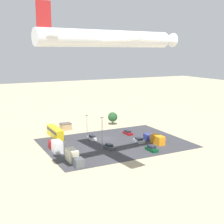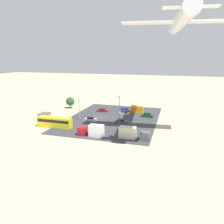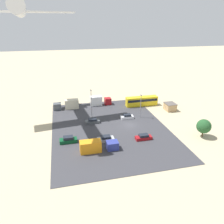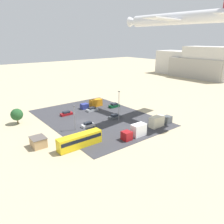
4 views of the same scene
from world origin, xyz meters
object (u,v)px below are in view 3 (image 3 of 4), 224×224
Objects in this scene: parked_truck_0 at (99,101)px; parked_truck_2 at (97,146)px; shed_building at (170,107)px; parked_car_3 at (127,117)px; parked_car_0 at (106,139)px; bus at (142,101)px; parked_car_4 at (68,140)px; airplane at (19,9)px; parked_car_1 at (144,137)px; parked_truck_1 at (68,105)px; parked_car_2 at (92,121)px.

parked_truck_2 is (-31.03, 6.37, -0.27)m from parked_truck_0.
shed_building is 17.25m from parked_car_3.
parked_truck_0 is at bearing 172.97° from parked_car_0.
bus is 2.66× the size of parked_car_4.
parked_car_0 is 0.12× the size of airplane.
airplane reaches higher than parked_car_3.
parked_truck_0 is at bearing -166.89° from parked_car_1.
bus is 0.32× the size of airplane.
parked_truck_1 is 0.24× the size of airplane.
parked_car_2 is (-4.26, 28.22, -0.62)m from shed_building.
parked_car_1 reaches higher than parked_car_2.
airplane is at bearing -145.66° from parked_truck_2.
parked_car_4 is 0.51× the size of parked_truck_1.
parked_car_1 is 0.50× the size of parked_truck_1.
shed_building is 0.93× the size of parked_car_1.
bus is 1.53× the size of parked_truck_0.
parked_car_3 is 20.95m from parked_truck_2.
parked_truck_1 is at bearing -157.59° from airplane.
parked_car_2 is 15.98m from parked_truck_0.
parked_truck_0 reaches higher than parked_car_0.
bus reaches higher than parked_car_2.
parked_truck_1 is at bearing 83.45° from bus.
parked_truck_0 reaches higher than parked_car_3.
parked_car_3 is 22.37m from parked_truck_1.
parked_car_1 is 13.97m from parked_car_3.
bus is 26.95m from parked_truck_1.
parked_car_0 is 0.47× the size of parked_truck_2.
parked_truck_0 is at bearing -156.18° from parked_car_3.
airplane is at bearing 94.42° from bus.
parked_truck_1 is at bearing -83.93° from parked_truck_0.
shed_building is at bearing 124.23° from parked_truck_2.
parked_truck_0 is 0.88× the size of parked_truck_1.
parked_truck_0 is (10.89, 23.23, 0.36)m from shed_building.
parked_car_4 is 37.41m from airplane.
parked_car_1 is 13.26m from parked_truck_2.
parked_truck_0 reaches higher than parked_truck_2.
parked_car_3 is 0.11× the size of airplane.
parked_car_3 is 15.76m from parked_truck_0.
parked_car_0 is at bearing 143.97° from parked_truck_2.
parked_car_3 is at bearing 119.66° from parked_car_4.
parked_truck_1 reaches higher than parked_car_2.
parked_car_1 is at bearing 81.11° from parked_car_4.
parked_truck_2 is at bearing -78.38° from parked_car_1.
bus is 34.92m from parked_car_4.
parked_car_1 reaches higher than parked_car_0.
parked_truck_0 is 31.67m from parked_truck_2.
bus is 2.87× the size of parked_car_3.
parked_car_0 is at bearing -161.80° from parked_truck_1.
parked_truck_2 is (-5.71, -6.46, 0.61)m from parked_car_4.
airplane is (3.66, 45.86, 30.73)m from shed_building.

